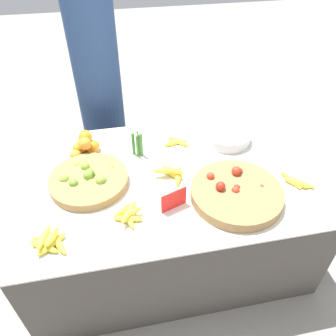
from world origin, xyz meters
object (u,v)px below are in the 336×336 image
at_px(tomato_basket, 236,193).
at_px(metal_bowl, 227,136).
at_px(lime_bowl, 89,180).
at_px(price_sign, 174,200).
at_px(vendor_person, 100,93).

distance_m(tomato_basket, metal_bowl, 0.51).
relative_size(lime_bowl, tomato_basket, 0.89).
bearing_deg(lime_bowl, price_sign, -32.47).
distance_m(tomato_basket, price_sign, 0.34).
distance_m(lime_bowl, tomato_basket, 0.79).
distance_m(tomato_basket, vendor_person, 1.34).
relative_size(price_sign, vendor_person, 0.09).
bearing_deg(tomato_basket, lime_bowl, 161.42).
xyz_separation_m(tomato_basket, vendor_person, (-0.65, 1.17, 0.04)).
xyz_separation_m(tomato_basket, price_sign, (-0.33, -0.01, 0.03)).
bearing_deg(price_sign, tomato_basket, -17.54).
height_order(tomato_basket, vendor_person, vendor_person).
bearing_deg(price_sign, metal_bowl, 28.17).
height_order(tomato_basket, metal_bowl, tomato_basket).
xyz_separation_m(tomato_basket, metal_bowl, (0.12, 0.49, 0.00)).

